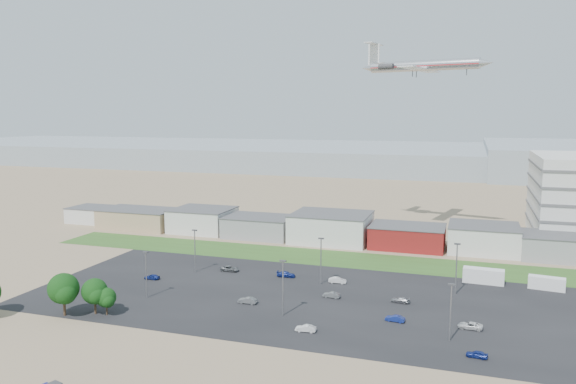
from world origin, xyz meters
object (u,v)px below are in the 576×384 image
at_px(parked_car_9, 230,269).
at_px(parked_car_13, 306,328).
at_px(parked_car_1, 395,318).
at_px(parked_car_5, 152,277).
at_px(airliner, 424,66).
at_px(box_trailer_a, 483,276).
at_px(parked_car_6, 286,274).
at_px(parked_car_0, 470,326).
at_px(parked_car_12, 400,300).
at_px(parked_car_2, 477,354).
at_px(parked_car_11, 338,280).
at_px(parked_car_7, 332,295).
at_px(parked_car_4, 248,300).

xyz_separation_m(parked_car_9, parked_car_13, (27.57, -29.94, -0.03)).
bearing_deg(parked_car_1, parked_car_5, -92.08).
bearing_deg(airliner, box_trailer_a, -56.06).
bearing_deg(parked_car_6, parked_car_0, -120.14).
bearing_deg(airliner, parked_car_5, -114.49).
bearing_deg(parked_car_12, parked_car_1, 7.90).
relative_size(airliner, parked_car_9, 9.04).
height_order(parked_car_2, parked_car_13, parked_car_13).
bearing_deg(parked_car_9, parked_car_1, -114.92).
bearing_deg(parked_car_0, parked_car_5, -94.91).
relative_size(airliner, parked_car_11, 10.37).
distance_m(airliner, parked_car_6, 79.97).
bearing_deg(parked_car_9, parked_car_5, 131.07).
bearing_deg(parked_car_6, parked_car_13, -159.79).
relative_size(parked_car_6, parked_car_13, 1.20).
height_order(parked_car_6, parked_car_13, parked_car_6).
relative_size(parked_car_1, parked_car_7, 0.99).
bearing_deg(parked_car_12, parked_car_2, 38.92).
distance_m(airliner, parked_car_13, 100.98).
height_order(airliner, parked_car_11, airliner).
relative_size(box_trailer_a, parked_car_5, 2.48).
distance_m(parked_car_7, parked_car_9, 29.67).
distance_m(airliner, parked_car_11, 77.81).
relative_size(parked_car_0, parked_car_7, 1.19).
bearing_deg(box_trailer_a, parked_car_7, -142.22).
distance_m(airliner, parked_car_4, 95.23).
bearing_deg(parked_car_13, parked_car_7, 175.32).
bearing_deg(parked_car_13, parked_car_5, -118.88).
height_order(parked_car_1, parked_car_12, parked_car_1).
xyz_separation_m(parked_car_2, parked_car_13, (-27.74, 1.72, 0.03)).
height_order(parked_car_2, parked_car_5, parked_car_5).
relative_size(airliner, parked_car_1, 11.38).
height_order(parked_car_6, parked_car_9, parked_car_6).
xyz_separation_m(parked_car_4, parked_car_12, (28.35, 9.81, -0.09)).
height_order(airliner, parked_car_5, airliner).
height_order(airliner, parked_car_2, airliner).
xyz_separation_m(parked_car_5, parked_car_13, (41.45, -18.41, -0.01)).
xyz_separation_m(parked_car_2, parked_car_4, (-42.64, 11.92, 0.08)).
distance_m(box_trailer_a, parked_car_1, 33.11).
relative_size(airliner, parked_car_7, 11.30).
bearing_deg(airliner, parked_car_9, -111.12).
bearing_deg(parked_car_6, airliner, -27.10).
relative_size(airliner, parked_car_12, 10.73).
bearing_deg(parked_car_12, parked_car_5, -82.73).
distance_m(parked_car_2, parked_car_9, 63.73).
distance_m(box_trailer_a, parked_car_6, 43.64).
distance_m(airliner, parked_car_5, 99.75).
height_order(parked_car_4, parked_car_13, parked_car_4).
distance_m(parked_car_4, parked_car_9, 23.45).
bearing_deg(parked_car_7, parked_car_1, 62.00).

